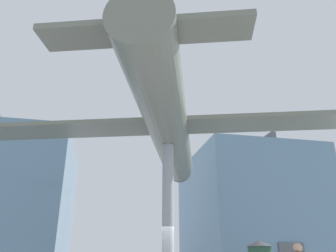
{
  "coord_description": "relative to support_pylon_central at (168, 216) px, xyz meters",
  "views": [
    {
      "loc": [
        -2.68,
        -12.99,
        1.38
      ],
      "look_at": [
        0.0,
        0.0,
        6.73
      ],
      "focal_mm": 35.0,
      "sensor_mm": 36.0,
      "label": 1
    }
  ],
  "objects": [
    {
      "name": "suspended_airplane",
      "position": [
        0.05,
        0.17,
        3.82
      ],
      "size": [
        17.24,
        15.49,
        3.04
      ],
      "rotation": [
        0.0,
        0.0,
        -0.3
      ],
      "color": "slate",
      "rests_on": "support_pylon_central"
    },
    {
      "name": "support_pylon_central",
      "position": [
        0.0,
        0.0,
        0.0
      ],
      "size": [
        0.47,
        0.47,
        5.85
      ],
      "color": "#999EA3",
      "rests_on": "ground_plane"
    },
    {
      "name": "glass_pavilion_left",
      "position": [
        -9.75,
        13.2,
        1.89
      ],
      "size": [
        9.58,
        11.26,
        10.22
      ],
      "color": "#60849E",
      "rests_on": "ground_plane"
    },
    {
      "name": "glass_pavilion_right",
      "position": [
        9.75,
        13.2,
        1.89
      ],
      "size": [
        9.58,
        11.26,
        10.22
      ],
      "color": "#60849E",
      "rests_on": "ground_plane"
    }
  ]
}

